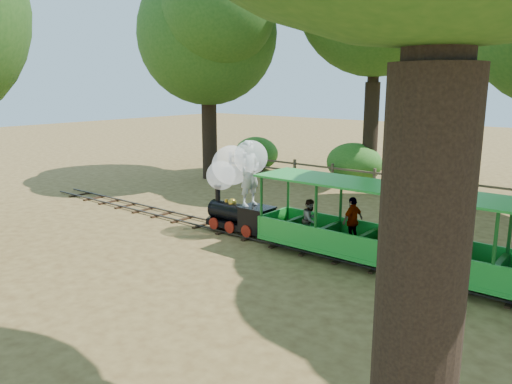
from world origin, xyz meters
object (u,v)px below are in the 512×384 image
Objects in this scene: carriage_front at (329,226)px; fence at (397,181)px; carriage_rear at (499,258)px; locomotive at (237,179)px.

carriage_front is 0.21× the size of fence.
carriage_front is at bearing -179.44° from carriage_rear.
locomotive reaches higher than carriage_rear.
locomotive is 0.77× the size of carriage_front.
carriage_front is 8.14m from fence.
carriage_rear reaches higher than fence.
locomotive is at bearing 178.96° from carriage_front.
carriage_front is at bearing -1.04° from locomotive.
locomotive is 7.36m from carriage_rear.
locomotive is 8.18m from fence.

